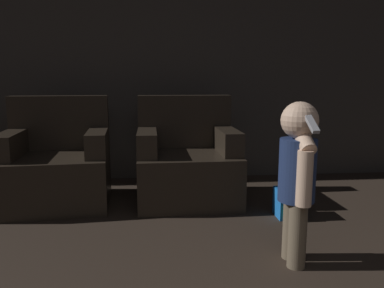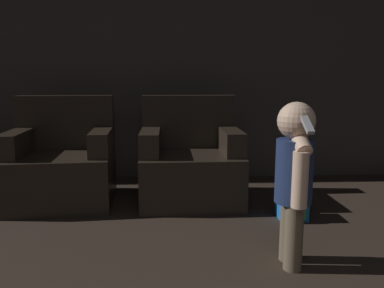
{
  "view_description": "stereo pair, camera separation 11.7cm",
  "coord_description": "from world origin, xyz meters",
  "px_view_note": "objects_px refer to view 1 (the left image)",
  "views": [
    {
      "loc": [
        -0.1,
        0.49,
        1.05
      ],
      "look_at": [
        0.13,
        3.06,
        0.61
      ],
      "focal_mm": 35.0,
      "sensor_mm": 36.0,
      "label": 1
    },
    {
      "loc": [
        0.01,
        0.48,
        1.05
      ],
      "look_at": [
        0.13,
        3.06,
        0.61
      ],
      "focal_mm": 35.0,
      "sensor_mm": 36.0,
      "label": 2
    }
  ],
  "objects_px": {
    "person_toddler": "(298,170)",
    "toy_backpack": "(290,203)",
    "armchair_right": "(187,163)",
    "armchair_left": "(58,166)"
  },
  "relations": [
    {
      "from": "armchair_left",
      "to": "toy_backpack",
      "type": "bearing_deg",
      "value": -20.07
    },
    {
      "from": "armchair_right",
      "to": "person_toddler",
      "type": "height_order",
      "value": "person_toddler"
    },
    {
      "from": "person_toddler",
      "to": "toy_backpack",
      "type": "bearing_deg",
      "value": 165.99
    },
    {
      "from": "person_toddler",
      "to": "toy_backpack",
      "type": "xyz_separation_m",
      "value": [
        0.23,
        0.73,
        -0.44
      ]
    },
    {
      "from": "armchair_right",
      "to": "person_toddler",
      "type": "distance_m",
      "value": 1.37
    },
    {
      "from": "armchair_right",
      "to": "toy_backpack",
      "type": "height_order",
      "value": "armchair_right"
    },
    {
      "from": "person_toddler",
      "to": "toy_backpack",
      "type": "relative_size",
      "value": 4.21
    },
    {
      "from": "armchair_left",
      "to": "toy_backpack",
      "type": "relative_size",
      "value": 4.11
    },
    {
      "from": "armchair_left",
      "to": "armchair_right",
      "type": "distance_m",
      "value": 1.12
    },
    {
      "from": "person_toddler",
      "to": "armchair_left",
      "type": "bearing_deg",
      "value": -123.5
    }
  ]
}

